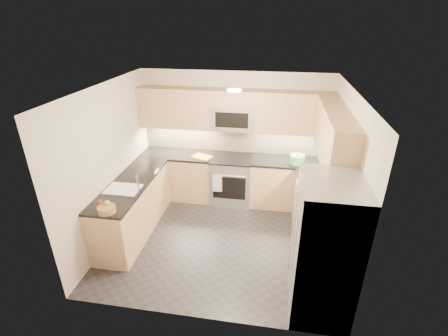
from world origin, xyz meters
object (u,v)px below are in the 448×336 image
microwave (233,117)px  fruit_basket (107,209)px  utensil_bowl (297,159)px  cutting_board (202,157)px  gas_range (232,180)px  refrigerator (324,249)px

microwave → fruit_basket: microwave is taller
utensil_bowl → cutting_board: bearing=-179.6°
microwave → utensil_bowl: microwave is taller
microwave → gas_range: bearing=-90.0°
microwave → cutting_board: bearing=-160.9°
refrigerator → cutting_board: size_ratio=5.03×
gas_range → fruit_basket: (-1.44, -2.16, 0.53)m
gas_range → utensil_bowl: size_ratio=3.34×
refrigerator → fruit_basket: bearing=174.7°
gas_range → utensil_bowl: 1.34m
microwave → fruit_basket: bearing=-122.2°
microwave → refrigerator: 3.04m
gas_range → refrigerator: refrigerator is taller
refrigerator → utensil_bowl: (-0.23, 2.37, 0.12)m
utensil_bowl → fruit_basket: 3.38m
microwave → fruit_basket: 2.79m
refrigerator → utensil_bowl: 2.38m
cutting_board → fruit_basket: 2.26m
fruit_basket → utensil_bowl: bearing=38.4°
gas_range → refrigerator: size_ratio=0.51×
gas_range → refrigerator: bearing=-59.1°
cutting_board → fruit_basket: (-0.87, -2.09, 0.04)m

